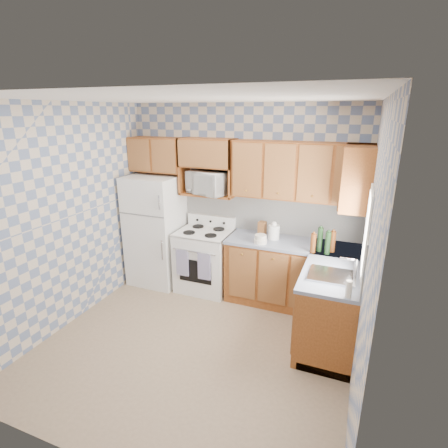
% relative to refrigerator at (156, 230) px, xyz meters
% --- Properties ---
extents(floor, '(3.40, 3.40, 0.00)m').
position_rel_refrigerator_xyz_m(floor, '(1.27, -1.25, -0.84)').
color(floor, '#7B654D').
rests_on(floor, ground).
extents(back_wall, '(3.40, 0.02, 2.70)m').
position_rel_refrigerator_xyz_m(back_wall, '(1.27, 0.35, 0.51)').
color(back_wall, slate).
rests_on(back_wall, ground).
extents(right_wall, '(0.02, 3.20, 2.70)m').
position_rel_refrigerator_xyz_m(right_wall, '(2.97, -1.25, 0.51)').
color(right_wall, slate).
rests_on(right_wall, ground).
extents(backsplash_back, '(2.60, 0.02, 0.56)m').
position_rel_refrigerator_xyz_m(backsplash_back, '(1.68, 0.34, 0.36)').
color(backsplash_back, white).
rests_on(backsplash_back, back_wall).
extents(backsplash_right, '(0.02, 1.60, 0.56)m').
position_rel_refrigerator_xyz_m(backsplash_right, '(2.96, -0.45, 0.36)').
color(backsplash_right, white).
rests_on(backsplash_right, right_wall).
extents(refrigerator, '(0.75, 0.70, 1.68)m').
position_rel_refrigerator_xyz_m(refrigerator, '(0.00, 0.00, 0.00)').
color(refrigerator, white).
rests_on(refrigerator, floor).
extents(stove_body, '(0.76, 0.65, 0.90)m').
position_rel_refrigerator_xyz_m(stove_body, '(0.80, 0.03, -0.39)').
color(stove_body, white).
rests_on(stove_body, floor).
extents(cooktop, '(0.76, 0.65, 0.02)m').
position_rel_refrigerator_xyz_m(cooktop, '(0.80, 0.03, 0.07)').
color(cooktop, silver).
rests_on(cooktop, stove_body).
extents(backguard, '(0.76, 0.08, 0.17)m').
position_rel_refrigerator_xyz_m(backguard, '(0.80, 0.30, 0.16)').
color(backguard, white).
rests_on(backguard, cooktop).
extents(dish_towel_left, '(0.19, 0.02, 0.40)m').
position_rel_refrigerator_xyz_m(dish_towel_left, '(0.61, -0.32, -0.31)').
color(dish_towel_left, navy).
rests_on(dish_towel_left, stove_body).
extents(dish_towel_right, '(0.19, 0.02, 0.40)m').
position_rel_refrigerator_xyz_m(dish_towel_right, '(0.96, -0.32, -0.31)').
color(dish_towel_right, navy).
rests_on(dish_towel_right, stove_body).
extents(base_cabinets_back, '(1.75, 0.60, 0.88)m').
position_rel_refrigerator_xyz_m(base_cabinets_back, '(2.10, 0.05, -0.40)').
color(base_cabinets_back, brown).
rests_on(base_cabinets_back, floor).
extents(base_cabinets_right, '(0.60, 1.60, 0.88)m').
position_rel_refrigerator_xyz_m(base_cabinets_right, '(2.67, -0.45, -0.40)').
color(base_cabinets_right, brown).
rests_on(base_cabinets_right, floor).
extents(countertop_back, '(1.77, 0.63, 0.04)m').
position_rel_refrigerator_xyz_m(countertop_back, '(2.10, 0.05, 0.06)').
color(countertop_back, slate).
rests_on(countertop_back, base_cabinets_back).
extents(countertop_right, '(0.63, 1.60, 0.04)m').
position_rel_refrigerator_xyz_m(countertop_right, '(2.67, -0.45, 0.06)').
color(countertop_right, slate).
rests_on(countertop_right, base_cabinets_right).
extents(upper_cabinets_back, '(1.75, 0.33, 0.74)m').
position_rel_refrigerator_xyz_m(upper_cabinets_back, '(2.10, 0.19, 1.01)').
color(upper_cabinets_back, brown).
rests_on(upper_cabinets_back, back_wall).
extents(upper_cabinets_fridge, '(0.82, 0.33, 0.50)m').
position_rel_refrigerator_xyz_m(upper_cabinets_fridge, '(-0.02, 0.19, 1.13)').
color(upper_cabinets_fridge, brown).
rests_on(upper_cabinets_fridge, back_wall).
extents(upper_cabinets_right, '(0.33, 0.70, 0.74)m').
position_rel_refrigerator_xyz_m(upper_cabinets_right, '(2.81, 0.00, 1.01)').
color(upper_cabinets_right, brown).
rests_on(upper_cabinets_right, right_wall).
extents(microwave_shelf, '(0.80, 0.33, 0.03)m').
position_rel_refrigerator_xyz_m(microwave_shelf, '(0.80, 0.19, 0.60)').
color(microwave_shelf, brown).
rests_on(microwave_shelf, back_wall).
extents(microwave, '(0.68, 0.55, 0.32)m').
position_rel_refrigerator_xyz_m(microwave, '(0.83, 0.16, 0.77)').
color(microwave, white).
rests_on(microwave, microwave_shelf).
extents(sink, '(0.48, 0.40, 0.03)m').
position_rel_refrigerator_xyz_m(sink, '(2.67, -0.80, 0.09)').
color(sink, '#B7B7BC').
rests_on(sink, countertop_right).
extents(window, '(0.02, 0.66, 0.86)m').
position_rel_refrigerator_xyz_m(window, '(2.96, -0.80, 0.61)').
color(window, silver).
rests_on(window, right_wall).
extents(bottle_0, '(0.07, 0.07, 0.31)m').
position_rel_refrigerator_xyz_m(bottle_0, '(2.46, -0.13, 0.23)').
color(bottle_0, black).
rests_on(bottle_0, countertop_back).
extents(bottle_1, '(0.07, 0.07, 0.29)m').
position_rel_refrigerator_xyz_m(bottle_1, '(2.56, -0.19, 0.22)').
color(bottle_1, black).
rests_on(bottle_1, countertop_back).
extents(bottle_2, '(0.07, 0.07, 0.27)m').
position_rel_refrigerator_xyz_m(bottle_2, '(2.61, -0.09, 0.21)').
color(bottle_2, '#582B10').
rests_on(bottle_2, countertop_back).
extents(bottle_3, '(0.07, 0.07, 0.24)m').
position_rel_refrigerator_xyz_m(bottle_3, '(2.39, -0.21, 0.20)').
color(bottle_3, '#582B10').
rests_on(bottle_3, countertop_back).
extents(knife_block, '(0.11, 0.11, 0.21)m').
position_rel_refrigerator_xyz_m(knife_block, '(1.64, 0.14, 0.18)').
color(knife_block, brown).
rests_on(knife_block, countertop_back).
extents(electric_kettle, '(0.15, 0.15, 0.19)m').
position_rel_refrigerator_xyz_m(electric_kettle, '(1.82, 0.09, 0.18)').
color(electric_kettle, white).
rests_on(electric_kettle, countertop_back).
extents(food_containers, '(0.17, 0.17, 0.12)m').
position_rel_refrigerator_xyz_m(food_containers, '(1.70, -0.14, 0.14)').
color(food_containers, beige).
rests_on(food_containers, countertop_back).
extents(soap_bottle, '(0.06, 0.06, 0.17)m').
position_rel_refrigerator_xyz_m(soap_bottle, '(2.86, -1.20, 0.17)').
color(soap_bottle, beige).
rests_on(soap_bottle, countertop_right).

